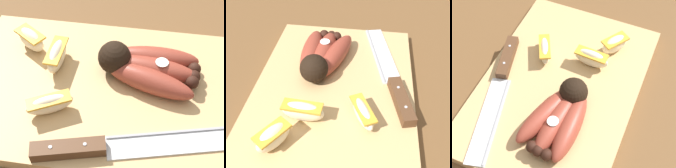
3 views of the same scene
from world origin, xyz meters
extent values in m
plane|color=brown|center=(0.00, 0.00, 0.00)|extent=(6.00, 6.00, 0.00)
cube|color=tan|center=(0.01, -0.01, 0.01)|extent=(0.42, 0.29, 0.02)
sphere|color=black|center=(0.03, 0.03, 0.05)|extent=(0.05, 0.05, 0.05)
ellipsoid|color=brown|center=(0.09, 0.00, 0.04)|extent=(0.15, 0.08, 0.04)
sphere|color=black|center=(0.15, 0.01, 0.04)|extent=(0.02, 0.02, 0.02)
ellipsoid|color=brown|center=(0.09, 0.02, 0.04)|extent=(0.14, 0.05, 0.04)
sphere|color=black|center=(0.16, 0.02, 0.04)|extent=(0.02, 0.02, 0.02)
ellipsoid|color=brown|center=(0.09, 0.05, 0.04)|extent=(0.14, 0.04, 0.04)
sphere|color=black|center=(0.16, 0.03, 0.04)|extent=(0.02, 0.02, 0.02)
cylinder|color=white|center=(0.11, 0.02, 0.06)|extent=(0.02, 0.02, 0.00)
cube|color=silver|center=(0.13, -0.09, 0.02)|extent=(0.18, 0.08, 0.00)
cube|color=#99999E|center=(0.13, -0.08, 0.02)|extent=(0.17, 0.05, 0.00)
cube|color=#51331E|center=(-0.01, -0.13, 0.03)|extent=(0.10, 0.05, 0.02)
cylinder|color=#B2B2B7|center=(-0.03, -0.13, 0.04)|extent=(0.00, 0.01, 0.00)
cylinder|color=#B2B2B7|center=(0.01, -0.12, 0.04)|extent=(0.00, 0.01, 0.00)
ellipsoid|color=#F4E5C1|center=(-0.11, 0.06, 0.04)|extent=(0.06, 0.05, 0.04)
cube|color=gold|center=(-0.11, 0.06, 0.05)|extent=(0.06, 0.05, 0.00)
ellipsoid|color=#F4E5C1|center=(-0.05, -0.06, 0.04)|extent=(0.07, 0.05, 0.03)
cube|color=gold|center=(-0.05, -0.06, 0.05)|extent=(0.07, 0.05, 0.00)
ellipsoid|color=#F4E5C1|center=(-0.06, 0.03, 0.04)|extent=(0.03, 0.07, 0.04)
cube|color=gold|center=(-0.06, 0.03, 0.05)|extent=(0.03, 0.07, 0.00)
camera|label=1|loc=(0.08, -0.34, 0.43)|focal=54.01mm
camera|label=2|loc=(-0.31, -0.06, 0.35)|focal=41.32mm
camera|label=3|loc=(0.38, 0.16, 0.58)|focal=58.28mm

